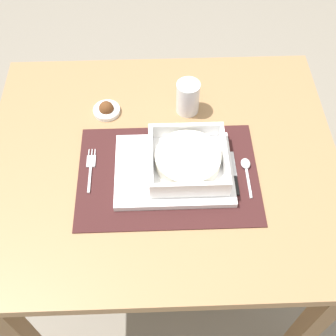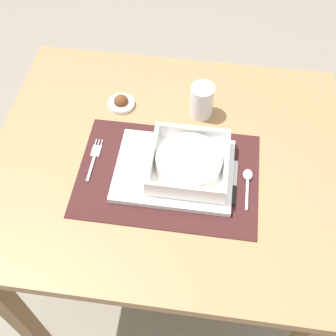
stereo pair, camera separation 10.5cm
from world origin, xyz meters
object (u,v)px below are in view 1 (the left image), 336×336
object	(u,v)px
spoon	(246,168)
butter_knife	(234,176)
condiment_saucer	(106,109)
porridge_bowl	(188,160)
drinking_glass	(188,99)
bread_knife	(224,179)
fork	(91,167)
dining_table	(163,182)

from	to	relation	value
spoon	butter_knife	distance (m)	0.04
butter_knife	condiment_saucer	distance (m)	0.40
porridge_bowl	butter_knife	bearing A→B (deg)	-13.03
porridge_bowl	drinking_glass	bearing A→B (deg)	86.51
bread_knife	spoon	bearing A→B (deg)	30.44
butter_knife	drinking_glass	distance (m)	0.25
butter_knife	drinking_glass	bearing A→B (deg)	117.97
fork	porridge_bowl	bearing A→B (deg)	0.86
fork	bread_knife	distance (m)	0.33
porridge_bowl	dining_table	bearing A→B (deg)	148.28
fork	spoon	xyz separation A→B (m)	(0.39, -0.02, 0.00)
porridge_bowl	bread_knife	bearing A→B (deg)	-21.20
bread_knife	porridge_bowl	bearing A→B (deg)	162.64
condiment_saucer	porridge_bowl	bearing A→B (deg)	-43.93
porridge_bowl	butter_knife	world-z (taller)	porridge_bowl
fork	drinking_glass	xyz separation A→B (m)	(0.25, 0.19, 0.04)
fork	butter_knife	bearing A→B (deg)	-2.34
porridge_bowl	fork	distance (m)	0.24
spoon	drinking_glass	size ratio (longest dim) A/B	1.22
dining_table	bread_knife	bearing A→B (deg)	-25.75
spoon	butter_knife	size ratio (longest dim) A/B	0.89
fork	drinking_glass	size ratio (longest dim) A/B	1.40
dining_table	fork	distance (m)	0.22
fork	condiment_saucer	size ratio (longest dim) A/B	1.80
fork	drinking_glass	bearing A→B (deg)	41.01
dining_table	drinking_glass	size ratio (longest dim) A/B	9.51
porridge_bowl	spoon	size ratio (longest dim) A/B	1.62
porridge_bowl	fork	xyz separation A→B (m)	(-0.24, 0.01, -0.04)
condiment_saucer	spoon	bearing A→B (deg)	-30.10
dining_table	porridge_bowl	world-z (taller)	porridge_bowl
butter_knife	drinking_glass	xyz separation A→B (m)	(-0.10, 0.23, 0.04)
spoon	bread_knife	bearing A→B (deg)	-151.42
condiment_saucer	bread_knife	bearing A→B (deg)	-38.44
spoon	bread_knife	distance (m)	0.07
dining_table	butter_knife	bearing A→B (deg)	-20.12
dining_table	spoon	xyz separation A→B (m)	(0.21, -0.04, 0.12)
dining_table	condiment_saucer	xyz separation A→B (m)	(-0.15, 0.16, 0.12)
dining_table	porridge_bowl	size ratio (longest dim) A/B	4.80
porridge_bowl	fork	bearing A→B (deg)	176.79
spoon	condiment_saucer	size ratio (longest dim) A/B	1.57
porridge_bowl	fork	size ratio (longest dim) A/B	1.42
condiment_saucer	dining_table	bearing A→B (deg)	-47.85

